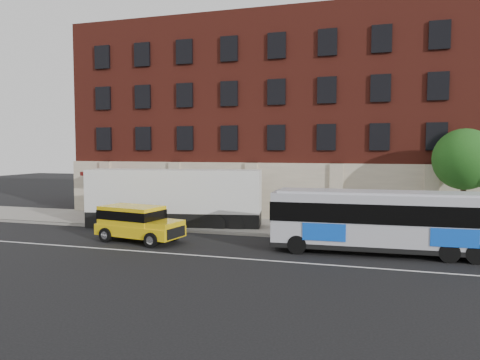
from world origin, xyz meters
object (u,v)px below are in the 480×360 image
(street_tree, at_px, (465,162))
(city_bus, at_px, (388,220))
(yellow_suv, at_px, (136,221))
(shipping_container, at_px, (174,199))
(sign_pole, at_px, (105,205))

(street_tree, xyz_separation_m, city_bus, (-4.42, -6.05, -2.70))
(yellow_suv, xyz_separation_m, shipping_container, (0.09, 4.82, 0.75))
(shipping_container, bearing_deg, street_tree, 6.35)
(yellow_suv, bearing_deg, street_tree, 20.89)
(sign_pole, xyz_separation_m, shipping_container, (4.36, 1.37, 0.42))
(shipping_container, bearing_deg, sign_pole, -162.56)
(sign_pole, height_order, city_bus, city_bus)
(city_bus, height_order, yellow_suv, city_bus)
(city_bus, distance_m, shipping_container, 13.88)
(sign_pole, distance_m, shipping_container, 4.59)
(yellow_suv, distance_m, shipping_container, 4.87)
(city_bus, height_order, shipping_container, shipping_container)
(street_tree, distance_m, city_bus, 7.96)
(sign_pole, relative_size, shipping_container, 0.22)
(yellow_suv, bearing_deg, city_bus, 3.13)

